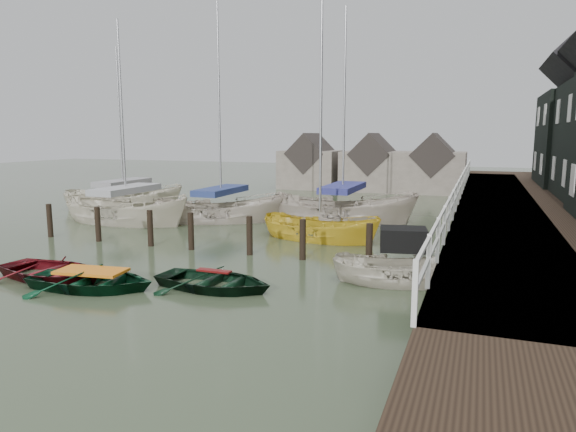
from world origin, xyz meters
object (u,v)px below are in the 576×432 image
at_px(sailboat_b, 222,220).
at_px(sailboat_c, 320,239).
at_px(sailboat_a, 127,221).
at_px(sailboat_d, 342,220).
at_px(rowboat_green, 92,289).
at_px(rowboat_dkgreen, 214,289).
at_px(motorboat, 401,280).
at_px(sailboat_e, 124,208).
at_px(rowboat_red, 53,279).

bearing_deg(sailboat_b, sailboat_c, -137.31).
xyz_separation_m(sailboat_a, sailboat_d, (9.77, 4.09, 0.00)).
bearing_deg(rowboat_green, sailboat_b, 2.40).
bearing_deg(sailboat_c, rowboat_green, 167.26).
height_order(rowboat_dkgreen, motorboat, motorboat).
relative_size(rowboat_green, sailboat_a, 0.33).
bearing_deg(sailboat_a, motorboat, -109.61).
height_order(rowboat_green, sailboat_a, sailboat_a).
bearing_deg(sailboat_a, rowboat_dkgreen, -128.44).
bearing_deg(sailboat_e, sailboat_c, -132.69).
bearing_deg(rowboat_green, sailboat_d, -22.83).
height_order(rowboat_green, motorboat, motorboat).
height_order(rowboat_dkgreen, sailboat_c, sailboat_c).
relative_size(rowboat_red, sailboat_a, 0.34).
bearing_deg(sailboat_d, sailboat_e, 86.98).
xyz_separation_m(rowboat_dkgreen, sailboat_b, (-5.20, 10.23, 0.06)).
bearing_deg(sailboat_b, motorboat, -151.79).
bearing_deg(rowboat_dkgreen, rowboat_green, 113.52).
xyz_separation_m(sailboat_a, sailboat_e, (-3.10, 3.71, 0.00)).
bearing_deg(sailboat_a, rowboat_green, -144.07).
relative_size(rowboat_red, sailboat_b, 0.32).
bearing_deg(sailboat_d, sailboat_c, 178.40).
bearing_deg(rowboat_dkgreen, sailboat_a, 51.76).
relative_size(rowboat_dkgreen, sailboat_c, 0.32).
xyz_separation_m(sailboat_a, sailboat_b, (4.09, 2.07, 0.00)).
xyz_separation_m(rowboat_green, sailboat_a, (-6.09, 9.36, 0.06)).
distance_m(rowboat_dkgreen, sailboat_d, 12.26).
bearing_deg(motorboat, rowboat_dkgreen, 104.71).
height_order(sailboat_b, sailboat_d, sailboat_b).
bearing_deg(sailboat_c, sailboat_a, 98.14).
height_order(motorboat, sailboat_a, sailboat_a).
distance_m(sailboat_a, sailboat_b, 4.58).
height_order(rowboat_red, sailboat_b, sailboat_b).
bearing_deg(motorboat, sailboat_c, 26.41).
xyz_separation_m(sailboat_a, sailboat_c, (10.02, -0.55, -0.04)).
distance_m(rowboat_green, sailboat_d, 13.94).
distance_m(motorboat, sailboat_d, 10.82).
height_order(rowboat_red, rowboat_green, rowboat_red).
bearing_deg(sailboat_e, sailboat_a, -164.82).
relative_size(motorboat, sailboat_b, 0.36).
bearing_deg(sailboat_b, sailboat_d, -93.90).
relative_size(motorboat, sailboat_a, 0.38).
bearing_deg(sailboat_a, rowboat_red, -151.50).
bearing_deg(rowboat_green, rowboat_dkgreen, -77.10).
distance_m(rowboat_dkgreen, sailboat_c, 7.65).
bearing_deg(sailboat_e, sailboat_b, -127.57).
bearing_deg(sailboat_e, rowboat_dkgreen, -158.48).
height_order(rowboat_red, sailboat_d, sailboat_d).
height_order(sailboat_c, sailboat_e, sailboat_c).
relative_size(sailboat_a, sailboat_e, 1.06).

